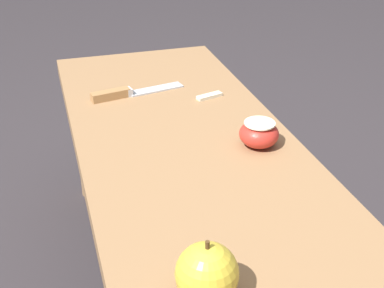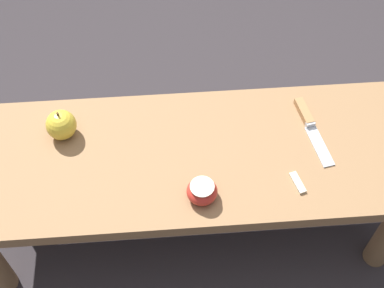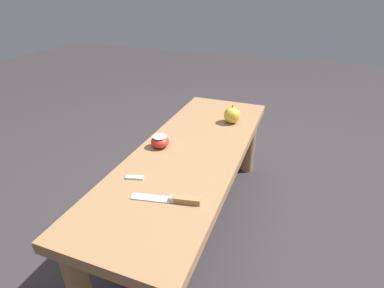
# 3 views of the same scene
# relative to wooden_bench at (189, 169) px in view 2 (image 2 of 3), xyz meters

# --- Properties ---
(ground_plane) EXTENTS (8.00, 8.00, 0.00)m
(ground_plane) POSITION_rel_wooden_bench_xyz_m (0.00, 0.00, -0.34)
(ground_plane) COLOR #2D282B
(wooden_bench) EXTENTS (1.27, 0.43, 0.41)m
(wooden_bench) POSITION_rel_wooden_bench_xyz_m (0.00, 0.00, 0.00)
(wooden_bench) COLOR olive
(wooden_bench) RESTS_ON ground_plane
(knife) EXTENTS (0.07, 0.23, 0.02)m
(knife) POSITION_rel_wooden_bench_xyz_m (-0.34, -0.08, 0.08)
(knife) COLOR #B7BABF
(knife) RESTS_ON wooden_bench
(apple_whole) EXTENTS (0.08, 0.08, 0.09)m
(apple_whole) POSITION_rel_wooden_bench_xyz_m (0.34, -0.09, 0.12)
(apple_whole) COLOR gold
(apple_whole) RESTS_ON wooden_bench
(apple_cut) EXTENTS (0.08, 0.08, 0.05)m
(apple_cut) POSITION_rel_wooden_bench_xyz_m (-0.02, 0.13, 0.10)
(apple_cut) COLOR red
(apple_cut) RESTS_ON wooden_bench
(apple_slice_near_knife) EXTENTS (0.04, 0.07, 0.01)m
(apple_slice_near_knife) POSITION_rel_wooden_bench_xyz_m (-0.27, 0.11, 0.08)
(apple_slice_near_knife) COLOR beige
(apple_slice_near_knife) RESTS_ON wooden_bench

